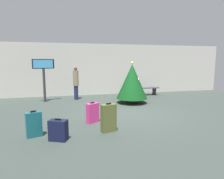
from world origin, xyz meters
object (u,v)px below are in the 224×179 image
object	(u,v)px
flight_info_kiosk	(44,72)
traveller_0	(76,82)
suitcase_3	(109,118)
suitcase_2	(93,113)
suitcase_0	(34,124)
suitcase_1	(58,130)
waiting_bench	(145,89)
holiday_tree	(132,81)

from	to	relation	value
flight_info_kiosk	traveller_0	size ratio (longest dim) A/B	1.23
flight_info_kiosk	suitcase_3	size ratio (longest dim) A/B	2.53
suitcase_2	suitcase_3	xyz separation A→B (m)	(0.32, -0.94, 0.08)
suitcase_0	suitcase_2	bearing A→B (deg)	26.50
traveller_0	suitcase_1	xyz separation A→B (m)	(-0.76, -5.31, -0.64)
waiting_bench	suitcase_2	bearing A→B (deg)	-130.25
suitcase_1	suitcase_3	size ratio (longest dim) A/B	0.68
flight_info_kiosk	holiday_tree	bearing A→B (deg)	-17.45
holiday_tree	waiting_bench	xyz separation A→B (m)	(1.47, 1.84, -0.68)
waiting_bench	suitcase_3	xyz separation A→B (m)	(-3.41, -5.35, 0.03)
waiting_bench	suitcase_1	world-z (taller)	suitcase_1
suitcase_3	suitcase_2	bearing A→B (deg)	108.81
suitcase_3	holiday_tree	bearing A→B (deg)	61.04
holiday_tree	traveller_0	world-z (taller)	holiday_tree
flight_info_kiosk	waiting_bench	size ratio (longest dim) A/B	1.29
holiday_tree	suitcase_3	xyz separation A→B (m)	(-1.94, -3.51, -0.65)
suitcase_1	suitcase_2	world-z (taller)	suitcase_2
traveller_0	suitcase_3	bearing A→B (deg)	-83.13
waiting_bench	traveller_0	size ratio (longest dim) A/B	0.95
holiday_tree	suitcase_2	bearing A→B (deg)	-131.34
waiting_bench	suitcase_3	world-z (taller)	suitcase_3
holiday_tree	suitcase_0	bearing A→B (deg)	-139.12
traveller_0	holiday_tree	bearing A→B (deg)	-30.52
holiday_tree	suitcase_3	size ratio (longest dim) A/B	2.39
traveller_0	suitcase_2	world-z (taller)	traveller_0
traveller_0	suitcase_0	distance (m)	5.12
flight_info_kiosk	suitcase_2	xyz separation A→B (m)	(1.82, -3.85, -1.17)
suitcase_3	suitcase_1	bearing A→B (deg)	-167.58
suitcase_1	waiting_bench	bearing A→B (deg)	49.80
suitcase_2	holiday_tree	bearing A→B (deg)	48.66
suitcase_0	suitcase_1	bearing A→B (deg)	-32.98
waiting_bench	traveller_0	distance (m)	4.07
suitcase_1	flight_info_kiosk	bearing A→B (deg)	98.73
waiting_bench	suitcase_0	bearing A→B (deg)	-135.85
suitcase_0	suitcase_1	world-z (taller)	suitcase_0
suitcase_0	holiday_tree	bearing A→B (deg)	40.88
traveller_0	suitcase_0	world-z (taller)	traveller_0
flight_info_kiosk	suitcase_1	bearing A→B (deg)	-81.27
suitcase_1	suitcase_0	bearing A→B (deg)	147.02
waiting_bench	traveller_0	xyz separation A→B (m)	(-4.01, -0.34, 0.54)
flight_info_kiosk	traveller_0	world-z (taller)	flight_info_kiosk
waiting_bench	suitcase_3	size ratio (longest dim) A/B	1.96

